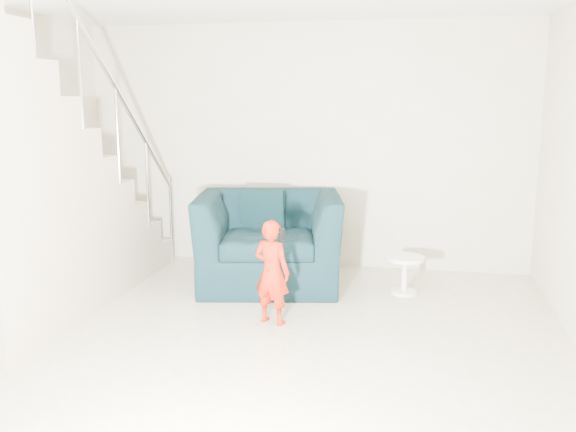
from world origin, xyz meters
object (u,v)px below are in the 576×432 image
Objects in this scene: armchair at (269,239)px; staircase at (26,209)px; side_table at (405,269)px; toddler at (272,272)px.

staircase is (-1.81, -1.34, 0.48)m from armchair.
toddler is at bearing -135.93° from side_table.
staircase reaches higher than side_table.
toddler is 0.25× the size of staircase.
side_table is 0.10× the size of staircase.
armchair is at bearing 177.89° from side_table.
armchair is 3.84× the size of side_table.
toddler is (0.29, -1.10, -0.02)m from armchair.
armchair reaches higher than side_table.
staircase is at bearing 23.78° from toddler.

